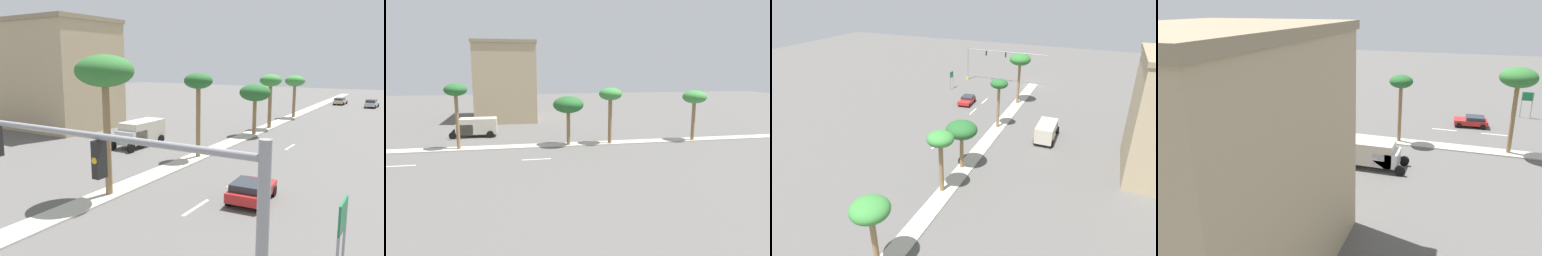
# 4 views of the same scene
# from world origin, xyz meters

# --- Properties ---
(ground_plane) EXTENTS (160.00, 160.00, 0.00)m
(ground_plane) POSITION_xyz_m (0.00, 37.83, 0.00)
(ground_plane) COLOR #565451
(median_curb) EXTENTS (1.80, 97.27, 0.12)m
(median_curb) POSITION_xyz_m (0.00, 48.63, 0.06)
(median_curb) COLOR #B7B2A3
(median_curb) RESTS_ON ground
(lane_stripe_center) EXTENTS (0.20, 2.80, 0.01)m
(lane_stripe_center) POSITION_xyz_m (5.67, 13.02, 0.01)
(lane_stripe_center) COLOR silver
(lane_stripe_center) RESTS_ON ground
(lane_stripe_far) EXTENTS (0.20, 2.80, 0.01)m
(lane_stripe_far) POSITION_xyz_m (5.67, 18.52, 0.01)
(lane_stripe_far) COLOR silver
(lane_stripe_far) RESTS_ON ground
(lane_stripe_trailing) EXTENTS (0.20, 2.80, 0.01)m
(lane_stripe_trailing) POSITION_xyz_m (5.67, 30.95, 0.01)
(lane_stripe_trailing) COLOR silver
(lane_stripe_trailing) RESTS_ON ground
(directional_road_sign) EXTENTS (0.10, 1.38, 3.35)m
(directional_road_sign) POSITION_xyz_m (13.98, 8.94, 2.40)
(directional_road_sign) COLOR gray
(directional_road_sign) RESTS_ON ground
(commercial_building) EXTENTS (14.26, 10.10, 13.13)m
(commercial_building) POSITION_xyz_m (-23.10, 27.69, 6.58)
(commercial_building) COLOR tan
(commercial_building) RESTS_ON ground
(palm_tree_leading) EXTENTS (3.43, 3.43, 8.39)m
(palm_tree_leading) POSITION_xyz_m (0.12, 12.01, 7.35)
(palm_tree_leading) COLOR olive
(palm_tree_leading) RESTS_ON median_curb
(palm_tree_inboard) EXTENTS (2.40, 2.40, 7.07)m
(palm_tree_inboard) POSITION_xyz_m (0.12, 22.89, 6.18)
(palm_tree_inboard) COLOR olive
(palm_tree_inboard) RESTS_ON median_curb
(palm_tree_trailing) EXTENTS (3.44, 3.44, 5.56)m
(palm_tree_trailing) POSITION_xyz_m (0.38, 34.97, 4.66)
(palm_tree_trailing) COLOR olive
(palm_tree_trailing) RESTS_ON median_curb
(palm_tree_left) EXTENTS (2.63, 2.63, 6.48)m
(palm_tree_left) POSITION_xyz_m (0.40, 39.86, 5.59)
(palm_tree_left) COLOR olive
(palm_tree_left) RESTS_ON median_curb
(palm_tree_mid) EXTENTS (2.84, 2.84, 6.03)m
(palm_tree_mid) POSITION_xyz_m (0.34, 50.41, 5.18)
(palm_tree_mid) COLOR olive
(palm_tree_mid) RESTS_ON median_curb
(sedan_red_front) EXTENTS (2.33, 3.96, 1.29)m
(sedan_red_front) POSITION_xyz_m (7.95, 15.54, 0.70)
(sedan_red_front) COLOR red
(sedan_red_front) RESTS_ON ground
(box_truck) EXTENTS (2.49, 5.83, 2.43)m
(box_truck) POSITION_xyz_m (-7.00, 23.93, 1.33)
(box_truck) COLOR silver
(box_truck) RESTS_ON ground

